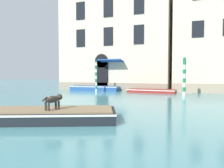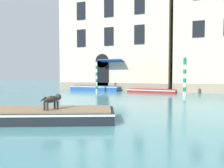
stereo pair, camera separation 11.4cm
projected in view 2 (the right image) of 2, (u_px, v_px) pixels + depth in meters
palazzo_left at (117, 39)px, 28.63m from camera, size 13.85×7.40×12.97m
boat_foreground at (10, 115)px, 9.09m from camera, size 8.82×5.26×0.53m
dog_on_deck at (52, 99)px, 8.89m from camera, size 0.47×0.94×0.64m
boat_moored_near_palazzo at (95, 88)px, 25.58m from camera, size 5.81×1.93×0.55m
boat_moored_far at (152, 91)px, 22.90m from camera, size 5.05×2.03×0.35m
mooring_pole_0 at (97, 76)px, 23.21m from camera, size 0.19×0.19×3.36m
mooring_pole_2 at (185, 76)px, 19.24m from camera, size 0.29×0.29×3.44m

